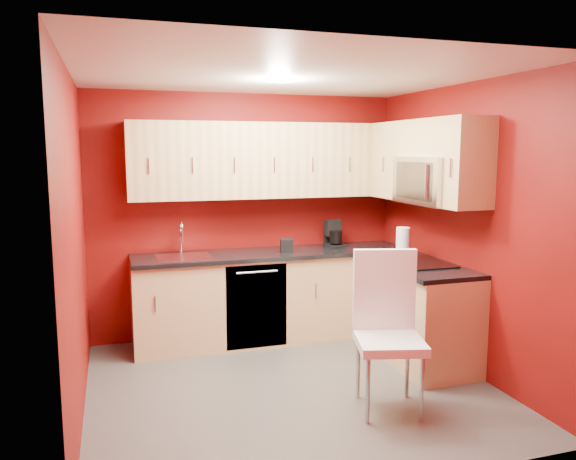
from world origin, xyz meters
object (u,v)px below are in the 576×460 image
napkin_holder (287,246)px  dining_chair (390,333)px  microwave (433,180)px  coffee_maker (335,234)px  sink (183,253)px  paper_towel (403,243)px

napkin_holder → dining_chair: 1.79m
microwave → napkin_holder: (-1.08, 0.92, -0.68)m
microwave → dining_chair: bearing=-135.3°
coffee_maker → napkin_holder: (-0.59, -0.14, -0.07)m
coffee_maker → dining_chair: (-0.33, -1.87, -0.46)m
napkin_holder → coffee_maker: bearing=13.9°
microwave → coffee_maker: 1.32m
coffee_maker → napkin_holder: size_ratio=2.10×
microwave → sink: (-2.09, 1.00, -0.72)m
microwave → coffee_maker: microwave is taller
sink → paper_towel: bearing=-20.3°
napkin_holder → microwave: bearing=-40.3°
sink → coffee_maker: 1.61m
sink → dining_chair: sink is taller
sink → dining_chair: size_ratio=0.44×
coffee_maker → dining_chair: bearing=-108.8°
microwave → paper_towel: (-0.13, 0.28, -0.60)m
coffee_maker → napkin_holder: coffee_maker is taller
sink → napkin_holder: bearing=-5.0°
napkin_holder → sink: bearing=175.0°
microwave → dining_chair: size_ratio=0.64×
microwave → paper_towel: 0.67m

